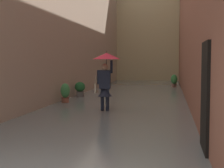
# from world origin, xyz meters

# --- Properties ---
(ground_plane) EXTENTS (60.92, 60.92, 0.00)m
(ground_plane) POSITION_xyz_m (0.00, -12.18, 0.00)
(ground_plane) COLOR gray
(flood_water) EXTENTS (6.09, 30.37, 0.10)m
(flood_water) POSITION_xyz_m (0.00, -12.18, 0.05)
(flood_water) COLOR slate
(flood_water) RESTS_ON ground_plane
(building_facade_right) EXTENTS (2.04, 28.37, 8.27)m
(building_facade_right) POSITION_xyz_m (3.54, -12.18, 4.14)
(building_facade_right) COLOR tan
(building_facade_right) RESTS_ON ground_plane
(building_facade_far) EXTENTS (8.89, 1.80, 11.76)m
(building_facade_far) POSITION_xyz_m (0.00, -25.27, 5.88)
(building_facade_far) COLOR tan
(building_facade_far) RESTS_ON ground_plane
(person_wading) EXTENTS (0.97, 0.97, 2.17)m
(person_wading) POSITION_xyz_m (0.24, -7.38, 1.49)
(person_wading) COLOR #2D2319
(person_wading) RESTS_ON ground_plane
(potted_plant_near_right) EXTENTS (0.38, 0.38, 0.89)m
(potted_plant_near_right) POSITION_xyz_m (2.31, -9.24, 0.48)
(potted_plant_near_right) COLOR brown
(potted_plant_near_right) RESTS_ON ground_plane
(potted_plant_near_left) EXTENTS (0.42, 0.42, 0.92)m
(potted_plant_near_left) POSITION_xyz_m (-2.20, -17.90, 0.51)
(potted_plant_near_left) COLOR brown
(potted_plant_near_left) RESTS_ON ground_plane
(potted_plant_mid_right) EXTENTS (0.50, 0.50, 0.80)m
(potted_plant_mid_right) POSITION_xyz_m (2.30, -11.42, 0.46)
(potted_plant_mid_right) COLOR #66605B
(potted_plant_mid_right) RESTS_ON ground_plane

